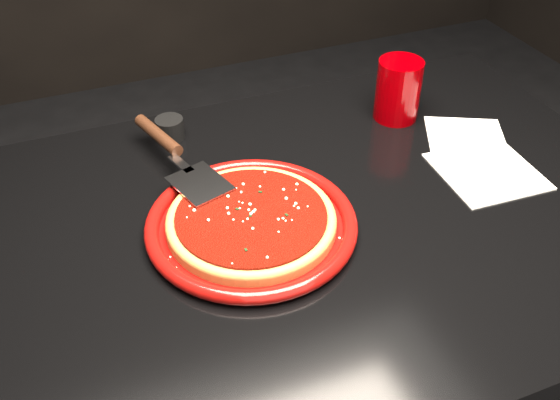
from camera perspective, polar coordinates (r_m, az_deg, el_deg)
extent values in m
cube|color=black|center=(1.28, 1.98, -14.50)|extent=(1.20, 0.80, 0.75)
cylinder|color=#700806|center=(0.97, -2.63, -2.21)|extent=(0.40, 0.40, 0.02)
cylinder|color=olive|center=(0.97, -2.64, -2.04)|extent=(0.32, 0.32, 0.01)
torus|color=olive|center=(0.97, -2.65, -1.74)|extent=(0.32, 0.32, 0.02)
cylinder|color=#6B0E06|center=(0.96, -2.65, -1.52)|extent=(0.28, 0.28, 0.01)
cylinder|color=#800002|center=(1.25, 10.75, 9.86)|extent=(0.11, 0.11, 0.12)
cube|color=silver|center=(1.16, 18.40, 2.50)|extent=(0.17, 0.17, 0.00)
cube|color=silver|center=(1.23, 16.68, 5.29)|extent=(0.20, 0.20, 0.00)
cylinder|color=black|center=(1.20, -10.04, 6.46)|extent=(0.07, 0.07, 0.04)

